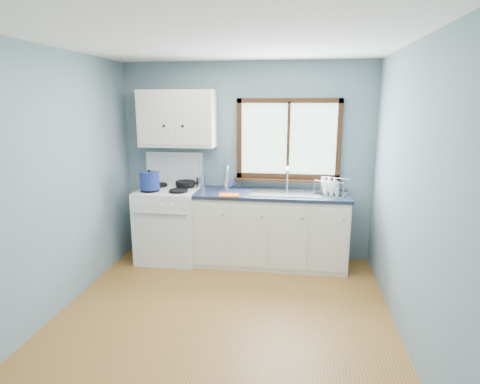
# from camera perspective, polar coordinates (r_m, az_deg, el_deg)

# --- Properties ---
(floor) EXTENTS (3.20, 3.60, 0.02)m
(floor) POSITION_cam_1_polar(r_m,az_deg,el_deg) (3.92, -2.76, -18.28)
(floor) COLOR #9B652B
(floor) RESTS_ON ground
(ceiling) EXTENTS (3.20, 3.60, 0.02)m
(ceiling) POSITION_cam_1_polar(r_m,az_deg,el_deg) (3.39, -3.24, 21.24)
(ceiling) COLOR white
(ceiling) RESTS_ON wall_back
(wall_back) EXTENTS (3.20, 0.02, 2.50)m
(wall_back) POSITION_cam_1_polar(r_m,az_deg,el_deg) (5.20, 0.90, 4.35)
(wall_back) COLOR slate
(wall_back) RESTS_ON ground
(wall_front) EXTENTS (3.20, 0.02, 2.50)m
(wall_front) POSITION_cam_1_polar(r_m,az_deg,el_deg) (1.79, -14.58, -12.69)
(wall_front) COLOR slate
(wall_front) RESTS_ON ground
(wall_left) EXTENTS (0.02, 3.60, 2.50)m
(wall_left) POSITION_cam_1_polar(r_m,az_deg,el_deg) (4.07, -25.82, 0.73)
(wall_left) COLOR slate
(wall_left) RESTS_ON ground
(wall_right) EXTENTS (0.02, 3.60, 2.50)m
(wall_right) POSITION_cam_1_polar(r_m,az_deg,el_deg) (3.51, 23.78, -0.82)
(wall_right) COLOR slate
(wall_right) RESTS_ON ground
(gas_range) EXTENTS (0.76, 0.69, 1.36)m
(gas_range) POSITION_cam_1_polar(r_m,az_deg,el_deg) (5.25, -9.98, -4.22)
(gas_range) COLOR white
(gas_range) RESTS_ON floor
(base_cabinets) EXTENTS (1.85, 0.60, 0.88)m
(base_cabinets) POSITION_cam_1_polar(r_m,az_deg,el_deg) (5.05, 4.42, -5.74)
(base_cabinets) COLOR silver
(base_cabinets) RESTS_ON floor
(countertop) EXTENTS (1.89, 0.64, 0.04)m
(countertop) POSITION_cam_1_polar(r_m,az_deg,el_deg) (4.92, 4.51, -0.32)
(countertop) COLOR black
(countertop) RESTS_ON base_cabinets
(sink) EXTENTS (0.84, 0.46, 0.44)m
(sink) POSITION_cam_1_polar(r_m,az_deg,el_deg) (4.92, 6.60, -0.85)
(sink) COLOR silver
(sink) RESTS_ON countertop
(window) EXTENTS (1.36, 0.10, 1.03)m
(window) POSITION_cam_1_polar(r_m,az_deg,el_deg) (5.09, 6.87, 6.65)
(window) COLOR #9EC6A8
(window) RESTS_ON wall_back
(upper_cabinets) EXTENTS (0.95, 0.35, 0.70)m
(upper_cabinets) POSITION_cam_1_polar(r_m,az_deg,el_deg) (5.15, -8.93, 10.27)
(upper_cabinets) COLOR silver
(upper_cabinets) RESTS_ON wall_back
(skillet) EXTENTS (0.39, 0.27, 0.05)m
(skillet) POSITION_cam_1_polar(r_m,az_deg,el_deg) (5.19, -7.73, 1.27)
(skillet) COLOR black
(skillet) RESTS_ON gas_range
(stockpot) EXTENTS (0.26, 0.26, 0.24)m
(stockpot) POSITION_cam_1_polar(r_m,az_deg,el_deg) (5.02, -12.73, 1.63)
(stockpot) COLOR navy
(stockpot) RESTS_ON gas_range
(utensil_crock) EXTENTS (0.15, 0.15, 0.38)m
(utensil_crock) POSITION_cam_1_polar(r_m,az_deg,el_deg) (5.17, -5.59, 1.41)
(utensil_crock) COLOR silver
(utensil_crock) RESTS_ON countertop
(thermos) EXTENTS (0.09, 0.09, 0.30)m
(thermos) POSITION_cam_1_polar(r_m,az_deg,el_deg) (5.05, -2.02, 2.02)
(thermos) COLOR silver
(thermos) RESTS_ON countertop
(soap_bottle) EXTENTS (0.12, 0.12, 0.24)m
(soap_bottle) POSITION_cam_1_polar(r_m,az_deg,el_deg) (5.14, -1.44, 1.91)
(soap_bottle) COLOR blue
(soap_bottle) RESTS_ON countertop
(dish_towel) EXTENTS (0.25, 0.19, 0.02)m
(dish_towel) POSITION_cam_1_polar(r_m,az_deg,el_deg) (4.73, -1.57, -0.46)
(dish_towel) COLOR orange
(dish_towel) RESTS_ON countertop
(dish_rack) EXTENTS (0.45, 0.39, 0.19)m
(dish_rack) POSITION_cam_1_polar(r_m,az_deg,el_deg) (4.93, 12.80, 0.29)
(dish_rack) COLOR silver
(dish_rack) RESTS_ON countertop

